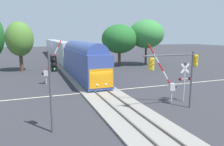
{
  "coord_description": "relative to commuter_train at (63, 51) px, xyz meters",
  "views": [
    {
      "loc": [
        -6.99,
        -22.74,
        6.33
      ],
      "look_at": [
        1.7,
        0.34,
        2.0
      ],
      "focal_mm": 34.23,
      "sensor_mm": 36.0,
      "label": 1
    }
  ],
  "objects": [
    {
      "name": "railway_track",
      "position": [
        -0.0,
        -29.68,
        -2.64
      ],
      "size": [
        4.4,
        80.0,
        0.32
      ],
      "color": "gray",
      "rests_on": "ground"
    },
    {
      "name": "commuter_train",
      "position": [
        0.0,
        0.0,
        0.0
      ],
      "size": [
        3.04,
        65.26,
        5.16
      ],
      "color": "#384C93",
      "rests_on": "railway_track"
    },
    {
      "name": "oak_far_right",
      "position": [
        10.29,
        -10.9,
        2.91
      ],
      "size": [
        7.43,
        7.43,
        8.66
      ],
      "color": "#4C3828",
      "rests_on": "ground"
    },
    {
      "name": "ground_plane",
      "position": [
        -0.0,
        -29.68,
        -2.73
      ],
      "size": [
        220.0,
        220.0,
        0.0
      ],
      "primitive_type": "plane",
      "color": "#333338"
    },
    {
      "name": "maple_right_background",
      "position": [
        16.16,
        -11.72,
        3.94
      ],
      "size": [
        7.49,
        7.49,
        9.69
      ],
      "color": "#4C3828",
      "rests_on": "ground"
    },
    {
      "name": "oak_behind_train",
      "position": [
        -8.85,
        -11.03,
        2.99
      ],
      "size": [
        4.73,
        4.73,
        8.78
      ],
      "color": "#4C3828",
      "rests_on": "ground"
    },
    {
      "name": "road_centre_stripe",
      "position": [
        -0.0,
        -29.68,
        -2.73
      ],
      "size": [
        44.0,
        0.2,
        0.01
      ],
      "color": "beige",
      "rests_on": "ground"
    },
    {
      "name": "crossing_signal_mast",
      "position": [
        6.6,
        -36.11,
        -0.38
      ],
      "size": [
        1.36,
        0.44,
        3.84
      ],
      "color": "#B2B2B7",
      "rests_on": "ground"
    },
    {
      "name": "traffic_signal_near_right",
      "position": [
        4.48,
        -37.85,
        1.05
      ],
      "size": [
        5.22,
        0.38,
        5.0
      ],
      "color": "#4C4C51",
      "rests_on": "ground"
    },
    {
      "name": "crossing_gate_far",
      "position": [
        -5.22,
        -23.61,
        -0.83
      ],
      "size": [
        2.71,
        0.4,
        5.73
      ],
      "color": "#B7B7BC",
      "rests_on": "ground"
    },
    {
      "name": "traffic_signal_near_left",
      "position": [
        -5.87,
        -38.63,
        0.87
      ],
      "size": [
        0.53,
        0.38,
        5.38
      ],
      "color": "#4C4C51",
      "rests_on": "ground"
    },
    {
      "name": "crossing_gate_near",
      "position": [
        5.14,
        -35.75,
        -0.83
      ],
      "size": [
        3.23,
        0.4,
        5.58
      ],
      "color": "#B7B7BC",
      "rests_on": "ground"
    }
  ]
}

